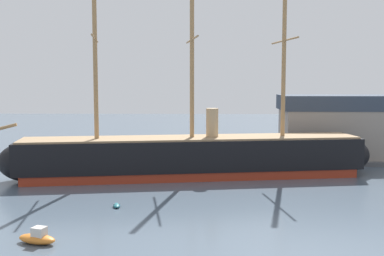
{
  "coord_description": "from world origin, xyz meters",
  "views": [
    {
      "loc": [
        -3.0,
        -19.03,
        15.09
      ],
      "look_at": [
        -4.63,
        38.05,
        9.47
      ],
      "focal_mm": 45.01,
      "sensor_mm": 36.0,
      "label": 1
    }
  ],
  "objects": [
    {
      "name": "dinghy_far_left",
      "position": [
        -27.01,
        53.43,
        0.26
      ],
      "size": [
        2.32,
        1.93,
        0.51
      ],
      "color": "gray",
      "rests_on": "ground"
    },
    {
      "name": "dinghy_alongside_bow",
      "position": [
        -13.64,
        37.04,
        0.23
      ],
      "size": [
        1.22,
        2.03,
        0.45
      ],
      "color": "#236670",
      "rests_on": "ground"
    },
    {
      "name": "motorboat_mid_left",
      "position": [
        -18.61,
        23.95,
        0.56
      ],
      "size": [
        4.12,
        2.66,
        1.61
      ],
      "color": "orange",
      "rests_on": "ground"
    },
    {
      "name": "tall_ship",
      "position": [
        -5.13,
        55.36,
        3.35
      ],
      "size": [
        63.58,
        17.29,
        30.72
      ],
      "color": "maroon",
      "rests_on": "ground"
    }
  ]
}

